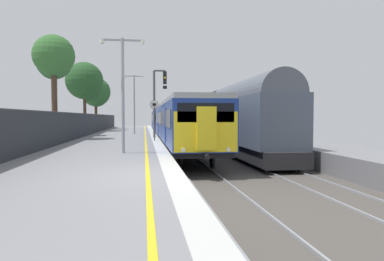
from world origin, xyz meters
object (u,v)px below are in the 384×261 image
at_px(freight_train_adjacent_track, 223,116).
at_px(background_tree_back, 54,64).
at_px(background_tree_right, 54,58).
at_px(signal_gantry, 157,96).
at_px(commuter_train_at_platform, 170,121).
at_px(platform_lamp_mid, 123,85).
at_px(platform_lamp_far, 134,99).
at_px(background_tree_left, 96,93).
at_px(background_tree_centre, 85,82).
at_px(speed_limit_sign, 154,115).

distance_m(freight_train_adjacent_track, background_tree_back, 15.13).
bearing_deg(background_tree_back, background_tree_right, -75.65).
relative_size(freight_train_adjacent_track, background_tree_right, 3.57).
bearing_deg(signal_gantry, background_tree_right, -172.93).
relative_size(commuter_train_at_platform, signal_gantry, 7.50).
bearing_deg(platform_lamp_mid, commuter_train_at_platform, 79.03).
distance_m(signal_gantry, platform_lamp_far, 6.78).
xyz_separation_m(freight_train_adjacent_track, background_tree_back, (-14.21, 2.63, 4.47)).
height_order(background_tree_left, background_tree_centre, background_tree_centre).
xyz_separation_m(background_tree_left, background_tree_centre, (-0.26, -6.97, 0.77)).
bearing_deg(background_tree_centre, background_tree_left, 87.87).
xyz_separation_m(platform_lamp_mid, background_tree_right, (-5.58, 10.64, 2.84)).
distance_m(signal_gantry, background_tree_left, 22.32).
bearing_deg(platform_lamp_mid, background_tree_centre, 102.81).
bearing_deg(commuter_train_at_platform, platform_lamp_far, 178.99).
xyz_separation_m(speed_limit_sign, background_tree_left, (-7.19, 24.57, 3.10)).
relative_size(background_tree_right, background_tree_back, 0.97).
height_order(commuter_train_at_platform, freight_train_adjacent_track, freight_train_adjacent_track).
bearing_deg(freight_train_adjacent_track, platform_lamp_far, 143.28).
distance_m(freight_train_adjacent_track, platform_lamp_far, 9.49).
bearing_deg(commuter_train_at_platform, background_tree_centre, 140.88).
relative_size(signal_gantry, platform_lamp_far, 0.94).
distance_m(speed_limit_sign, background_tree_left, 25.79).
bearing_deg(platform_lamp_far, freight_train_adjacent_track, -36.72).
distance_m(commuter_train_at_platform, platform_lamp_far, 4.07).
distance_m(platform_lamp_mid, background_tree_left, 33.04).
height_order(signal_gantry, background_tree_back, background_tree_back).
bearing_deg(background_tree_left, speed_limit_sign, -73.68).
height_order(speed_limit_sign, background_tree_left, background_tree_left).
xyz_separation_m(commuter_train_at_platform, background_tree_back, (-10.21, -2.90, 4.90)).
xyz_separation_m(signal_gantry, speed_limit_sign, (-0.36, -3.62, -1.56)).
relative_size(freight_train_adjacent_track, background_tree_back, 3.46).
distance_m(speed_limit_sign, background_tree_centre, 19.50).
distance_m(background_tree_centre, background_tree_back, 10.51).
height_order(freight_train_adjacent_track, background_tree_back, background_tree_back).
distance_m(freight_train_adjacent_track, platform_lamp_mid, 14.61).
bearing_deg(background_tree_left, freight_train_adjacent_track, -56.97).
xyz_separation_m(commuter_train_at_platform, background_tree_centre, (-9.30, 7.56, 4.39)).
relative_size(speed_limit_sign, background_tree_right, 0.37).
distance_m(speed_limit_sign, platform_lamp_far, 10.35).
height_order(commuter_train_at_platform, signal_gantry, signal_gantry).
height_order(background_tree_right, background_tree_back, background_tree_back).
bearing_deg(background_tree_back, commuter_train_at_platform, 15.85).
distance_m(freight_train_adjacent_track, background_tree_right, 13.87).
bearing_deg(platform_lamp_mid, background_tree_right, 117.69).
bearing_deg(speed_limit_sign, background_tree_right, 159.64).
bearing_deg(platform_lamp_mid, speed_limit_sign, 78.34).
height_order(platform_lamp_mid, platform_lamp_far, platform_lamp_far).
xyz_separation_m(platform_lamp_far, background_tree_right, (-5.58, -7.42, 2.58)).
relative_size(freight_train_adjacent_track, signal_gantry, 5.08).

